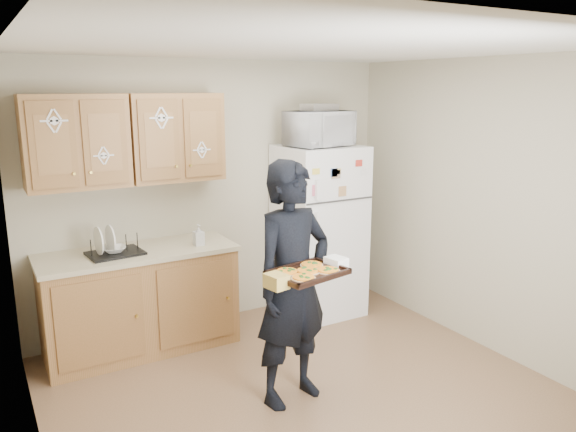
{
  "coord_description": "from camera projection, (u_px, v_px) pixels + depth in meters",
  "views": [
    {
      "loc": [
        -2.01,
        -3.12,
        2.25
      ],
      "look_at": [
        0.03,
        0.45,
        1.3
      ],
      "focal_mm": 35.0,
      "sensor_mm": 36.0,
      "label": 1
    }
  ],
  "objects": [
    {
      "name": "wall_front",
      "position": [
        552.0,
        336.0,
        2.31
      ],
      "size": [
        3.6,
        0.04,
        2.5
      ],
      "primitive_type": "cube",
      "color": "#AFA78E",
      "rests_on": "floor"
    },
    {
      "name": "foil_pan",
      "position": [
        319.0,
        107.0,
        5.29
      ],
      "size": [
        0.33,
        0.25,
        0.07
      ],
      "primitive_type": "cube",
      "rotation": [
        0.0,
        0.0,
        0.11
      ],
      "color": "silver",
      "rests_on": "microwave"
    },
    {
      "name": "pizza_front_right",
      "position": [
        328.0,
        270.0,
        3.67
      ],
      "size": [
        0.16,
        0.16,
        0.02
      ],
      "primitive_type": "cylinder",
      "color": "yellow",
      "rests_on": "baking_tray"
    },
    {
      "name": "microwave",
      "position": [
        319.0,
        129.0,
        5.3
      ],
      "size": [
        0.66,
        0.51,
        0.33
      ],
      "primitive_type": "imported",
      "rotation": [
        0.0,
        0.0,
        0.19
      ],
      "color": "white",
      "rests_on": "refrigerator"
    },
    {
      "name": "pizza_back_left",
      "position": [
        287.0,
        272.0,
        3.64
      ],
      "size": [
        0.16,
        0.16,
        0.02
      ],
      "primitive_type": "cylinder",
      "color": "yellow",
      "rests_on": "baking_tray"
    },
    {
      "name": "person",
      "position": [
        293.0,
        284.0,
        3.98
      ],
      "size": [
        0.72,
        0.54,
        1.77
      ],
      "primitive_type": "imported",
      "rotation": [
        0.0,
        0.0,
        0.2
      ],
      "color": "black",
      "rests_on": "floor"
    },
    {
      "name": "cereal_box",
      "position": [
        346.0,
        281.0,
        6.2
      ],
      "size": [
        0.2,
        0.07,
        0.32
      ],
      "primitive_type": "cube",
      "color": "gold",
      "rests_on": "floor"
    },
    {
      "name": "pizza_front_left",
      "position": [
        303.0,
        278.0,
        3.53
      ],
      "size": [
        0.16,
        0.16,
        0.02
      ],
      "primitive_type": "cylinder",
      "color": "yellow",
      "rests_on": "baking_tray"
    },
    {
      "name": "upper_cab_right",
      "position": [
        175.0,
        137.0,
        4.86
      ],
      "size": [
        0.8,
        0.33,
        0.75
      ],
      "primitive_type": "cube",
      "color": "brown",
      "rests_on": "wall_back"
    },
    {
      "name": "bowl",
      "position": [
        114.0,
        249.0,
        4.62
      ],
      "size": [
        0.21,
        0.21,
        0.05
      ],
      "primitive_type": "imported",
      "rotation": [
        0.0,
        0.0,
        -0.11
      ],
      "color": "silver",
      "rests_on": "dish_rack"
    },
    {
      "name": "refrigerator",
      "position": [
        319.0,
        231.0,
        5.59
      ],
      "size": [
        0.75,
        0.7,
        1.7
      ],
      "primitive_type": "cube",
      "color": "white",
      "rests_on": "floor"
    },
    {
      "name": "wall_right",
      "position": [
        497.0,
        209.0,
        4.7
      ],
      "size": [
        0.04,
        3.6,
        2.5
      ],
      "primitive_type": "cube",
      "color": "#AFA78E",
      "rests_on": "floor"
    },
    {
      "name": "upper_cab_left",
      "position": [
        76.0,
        142.0,
        4.46
      ],
      "size": [
        0.8,
        0.33,
        0.75
      ],
      "primitive_type": "cube",
      "color": "brown",
      "rests_on": "wall_back"
    },
    {
      "name": "dish_rack",
      "position": [
        115.0,
        244.0,
        4.62
      ],
      "size": [
        0.46,
        0.36,
        0.17
      ],
      "primitive_type": "cube",
      "rotation": [
        0.0,
        0.0,
        0.1
      ],
      "color": "black",
      "rests_on": "countertop"
    },
    {
      "name": "floor",
      "position": [
        314.0,
        402.0,
        4.11
      ],
      "size": [
        3.6,
        3.6,
        0.0
      ],
      "primitive_type": "plane",
      "color": "brown",
      "rests_on": "ground"
    },
    {
      "name": "base_cabinet",
      "position": [
        141.0,
        302.0,
        4.86
      ],
      "size": [
        1.6,
        0.6,
        0.86
      ],
      "primitive_type": "cube",
      "color": "brown",
      "rests_on": "floor"
    },
    {
      "name": "soap_bottle",
      "position": [
        199.0,
        235.0,
        4.89
      ],
      "size": [
        0.08,
        0.09,
        0.18
      ],
      "primitive_type": "imported",
      "rotation": [
        0.0,
        0.0,
        0.01
      ],
      "color": "white",
      "rests_on": "countertop"
    },
    {
      "name": "pizza_back_right",
      "position": [
        312.0,
        265.0,
        3.79
      ],
      "size": [
        0.16,
        0.16,
        0.02
      ],
      "primitive_type": "cylinder",
      "color": "yellow",
      "rests_on": "baking_tray"
    },
    {
      "name": "wall_back",
      "position": [
        215.0,
        194.0,
        5.35
      ],
      "size": [
        3.6,
        0.04,
        2.5
      ],
      "primitive_type": "cube",
      "color": "#AFA78E",
      "rests_on": "floor"
    },
    {
      "name": "countertop",
      "position": [
        137.0,
        253.0,
        4.76
      ],
      "size": [
        1.64,
        0.64,
        0.04
      ],
      "primitive_type": "cube",
      "color": "tan",
      "rests_on": "base_cabinet"
    },
    {
      "name": "ceiling",
      "position": [
        319.0,
        47.0,
        3.55
      ],
      "size": [
        3.6,
        3.6,
        0.0
      ],
      "primitive_type": "plane",
      "color": "white",
      "rests_on": "wall_back"
    },
    {
      "name": "wall_left",
      "position": [
        29.0,
        281.0,
        2.96
      ],
      "size": [
        0.04,
        3.6,
        2.5
      ],
      "primitive_type": "cube",
      "color": "#AFA78E",
      "rests_on": "floor"
    },
    {
      "name": "baking_tray",
      "position": [
        308.0,
        273.0,
        3.66
      ],
      "size": [
        0.53,
        0.43,
        0.04
      ],
      "primitive_type": "cube",
      "rotation": [
        0.0,
        0.0,
        0.2
      ],
      "color": "black",
      "rests_on": "person"
    },
    {
      "name": "pizza_center",
      "position": [
        308.0,
        271.0,
        3.66
      ],
      "size": [
        0.16,
        0.16,
        0.02
      ],
      "primitive_type": "cylinder",
      "color": "yellow",
      "rests_on": "baking_tray"
    }
  ]
}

